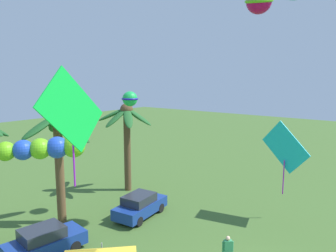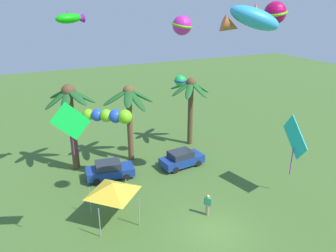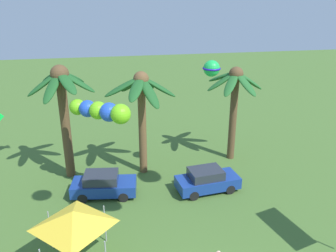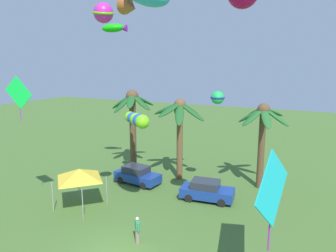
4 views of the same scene
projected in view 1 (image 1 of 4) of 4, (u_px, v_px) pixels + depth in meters
The scene contains 10 objects.
palm_tree_1 at pixel (127, 126), 25.37m from camera, with size 4.14×4.12×6.97m.
palm_tree_2 at pixel (58, 138), 19.49m from camera, with size 4.77×4.71×7.12m.
parked_car_0 at pixel (140, 205), 21.09m from camera, with size 4.06×2.12×1.51m.
parked_car_1 at pixel (45, 241), 16.48m from camera, with size 4.09×2.20×1.51m.
spectator_0 at pixel (228, 251), 15.42m from camera, with size 0.43×0.43×1.59m.
kite_diamond_0 at pixel (285, 148), 20.30m from camera, with size 0.95×3.30×4.73m.
kite_tube_4 at pixel (45, 148), 15.77m from camera, with size 3.41×3.05×1.13m.
kite_ball_5 at pixel (130, 99), 20.92m from camera, with size 1.51×1.51×0.97m.
kite_ball_6 at pixel (259, 1), 18.23m from camera, with size 2.03×2.03×1.43m.
kite_diamond_7 at pixel (72, 112), 7.62m from camera, with size 2.06×0.28×2.89m.
Camera 1 is at (-12.52, -4.86, 9.03)m, focal length 34.82 mm.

